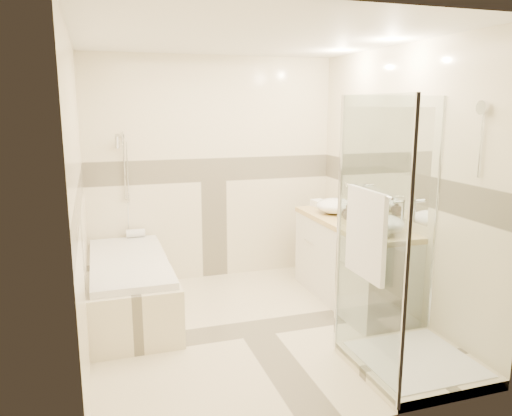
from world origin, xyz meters
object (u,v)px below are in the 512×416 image
object	(u,v)px
amenity_bottle_b	(347,211)
shower_enclosure	(399,305)
vanity	(351,261)
bathtub	(130,284)
amenity_bottle_a	(349,212)
vessel_sink_far	(380,224)
vessel_sink_near	(335,206)

from	to	relation	value
amenity_bottle_b	shower_enclosure	bearing A→B (deg)	-101.39
vanity	bathtub	bearing A→B (deg)	170.75
amenity_bottle_a	vessel_sink_far	bearing A→B (deg)	-90.00
amenity_bottle_b	vanity	bearing A→B (deg)	-76.58
bathtub	vanity	distance (m)	2.18
vessel_sink_far	amenity_bottle_b	bearing A→B (deg)	90.00
shower_enclosure	vessel_sink_far	xyz separation A→B (m)	(0.27, 0.75, 0.43)
bathtub	amenity_bottle_a	distance (m)	2.24
bathtub	amenity_bottle_a	xyz separation A→B (m)	(2.13, -0.29, 0.61)
shower_enclosure	vessel_sink_near	world-z (taller)	shower_enclosure
shower_enclosure	vessel_sink_near	bearing A→B (deg)	80.50
shower_enclosure	amenity_bottle_b	xyz separation A→B (m)	(0.27, 1.35, 0.42)
vessel_sink_far	vessel_sink_near	bearing A→B (deg)	90.00
vanity	shower_enclosure	size ratio (longest dim) A/B	0.79
shower_enclosure	amenity_bottle_a	world-z (taller)	shower_enclosure
vessel_sink_near	amenity_bottle_a	size ratio (longest dim) A/B	2.79
vanity	amenity_bottle_a	xyz separation A→B (m)	(-0.02, 0.06, 0.49)
vanity	vessel_sink_far	distance (m)	0.73
vanity	vessel_sink_far	size ratio (longest dim) A/B	3.86
vanity	amenity_bottle_b	xyz separation A→B (m)	(-0.02, 0.08, 0.50)
vessel_sink_near	amenity_bottle_b	xyz separation A→B (m)	(0.00, -0.28, -0.00)
shower_enclosure	amenity_bottle_b	bearing A→B (deg)	78.61
vessel_sink_far	amenity_bottle_a	world-z (taller)	vessel_sink_far
shower_enclosure	amenity_bottle_b	distance (m)	1.44
bathtub	vanity	xyz separation A→B (m)	(2.15, -0.35, 0.12)
vessel_sink_near	amenity_bottle_a	xyz separation A→B (m)	(0.00, -0.30, -0.01)
bathtub	shower_enclosure	distance (m)	2.47
vessel_sink_far	shower_enclosure	bearing A→B (deg)	-110.10
vessel_sink_far	vanity	bearing A→B (deg)	87.82
bathtub	shower_enclosure	size ratio (longest dim) A/B	0.83
amenity_bottle_b	amenity_bottle_a	bearing A→B (deg)	-90.00
shower_enclosure	amenity_bottle_a	distance (m)	1.42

